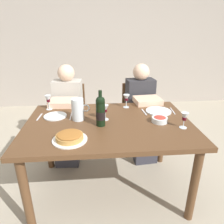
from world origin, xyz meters
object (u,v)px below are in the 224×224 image
object	(u,v)px
wine_glass_left_diner	(105,109)
diner_right	(142,110)
salad_bowl	(160,119)
water_pitcher	(78,111)
wine_glass_spare	(48,99)
dinner_plate_right_setting	(55,116)
dining_table	(109,131)
chair_right	(137,111)
chair_left	(71,113)
baked_tart	(70,137)
wine_bottle	(101,111)
dinner_plate_left_setting	(158,111)
diner_left	(67,111)
wine_glass_centre	(184,117)
wine_glass_right_diner	(126,98)

from	to	relation	value
wine_glass_left_diner	diner_right	bearing A→B (deg)	49.77
salad_bowl	water_pitcher	bearing A→B (deg)	171.03
wine_glass_spare	dinner_plate_right_setting	size ratio (longest dim) A/B	0.71
dining_table	chair_right	size ratio (longest dim) A/B	1.72
chair_left	chair_right	xyz separation A→B (m)	(0.89, -0.02, 0.00)
baked_tart	salad_bowl	world-z (taller)	baked_tart
water_pitcher	baked_tart	world-z (taller)	water_pitcher
wine_bottle	water_pitcher	size ratio (longest dim) A/B	1.56
baked_tart	chair_right	world-z (taller)	chair_right
dining_table	dinner_plate_right_setting	size ratio (longest dim) A/B	6.92
dining_table	chair_left	bearing A→B (deg)	116.49
dinner_plate_left_setting	chair_right	distance (m)	0.72
salad_bowl	diner_left	distance (m)	1.16
dinner_plate_right_setting	chair_right	distance (m)	1.21
wine_glass_centre	diner_left	world-z (taller)	diner_left
water_pitcher	baked_tart	xyz separation A→B (m)	(-0.04, -0.38, -0.06)
dinner_plate_left_setting	chair_right	xyz separation A→B (m)	(-0.08, 0.67, -0.27)
wine_glass_right_diner	wine_glass_centre	distance (m)	0.67
wine_glass_right_diner	wine_glass_spare	bearing A→B (deg)	179.32
wine_bottle	wine_glass_right_diner	distance (m)	0.51
wine_glass_spare	dinner_plate_left_setting	bearing A→B (deg)	-8.22
chair_right	diner_right	bearing A→B (deg)	89.09
baked_tart	diner_right	bearing A→B (deg)	50.23
salad_bowl	dinner_plate_left_setting	bearing A→B (deg)	75.35
baked_tart	wine_glass_left_diner	bearing A→B (deg)	50.99
diner_right	dinner_plate_left_setting	bearing A→B (deg)	93.18
dinner_plate_left_setting	chair_left	xyz separation A→B (m)	(-0.97, 0.68, -0.27)
water_pitcher	wine_glass_right_diner	world-z (taller)	water_pitcher
wine_bottle	salad_bowl	bearing A→B (deg)	2.36
wine_glass_spare	dining_table	bearing A→B (deg)	-31.84
water_pitcher	dinner_plate_right_setting	size ratio (longest dim) A/B	0.94
baked_tart	diner_right	xyz separation A→B (m)	(0.78, 0.94, -0.17)
wine_glass_centre	diner_right	world-z (taller)	diner_right
baked_tart	salad_bowl	bearing A→B (deg)	18.61
wine_glass_spare	diner_left	world-z (taller)	diner_left
wine_glass_left_diner	wine_glass_centre	world-z (taller)	wine_glass_left_diner
wine_bottle	wine_glass_centre	distance (m)	0.71
salad_bowl	chair_left	xyz separation A→B (m)	(-0.91, 0.92, -0.29)
wine_glass_centre	chair_left	bearing A→B (deg)	135.45
chair_left	salad_bowl	bearing A→B (deg)	138.61
dining_table	chair_right	world-z (taller)	chair_right
dining_table	dinner_plate_left_setting	size ratio (longest dim) A/B	5.82
wine_glass_spare	diner_left	distance (m)	0.41
dining_table	wine_bottle	distance (m)	0.24
wine_glass_spare	chair_right	world-z (taller)	wine_glass_spare
water_pitcher	wine_glass_centre	distance (m)	0.94
wine_bottle	wine_glass_centre	size ratio (longest dim) A/B	2.28
dinner_plate_left_setting	dinner_plate_right_setting	distance (m)	1.03
wine_bottle	water_pitcher	bearing A→B (deg)	145.78
baked_tart	diner_left	world-z (taller)	diner_left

